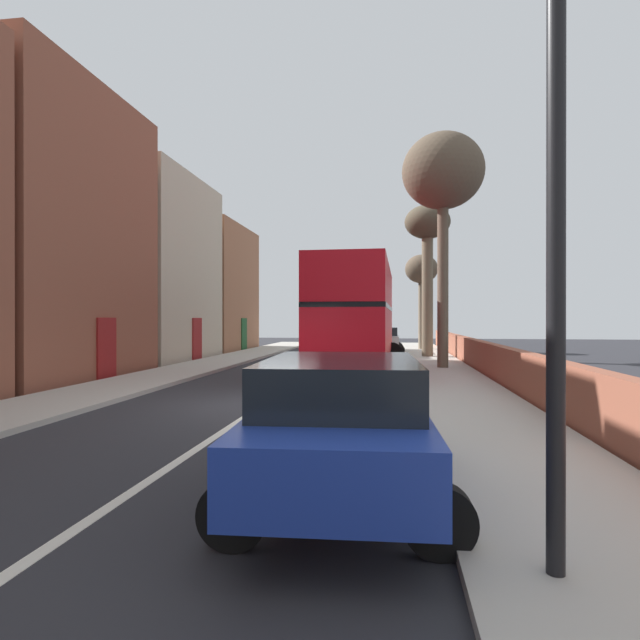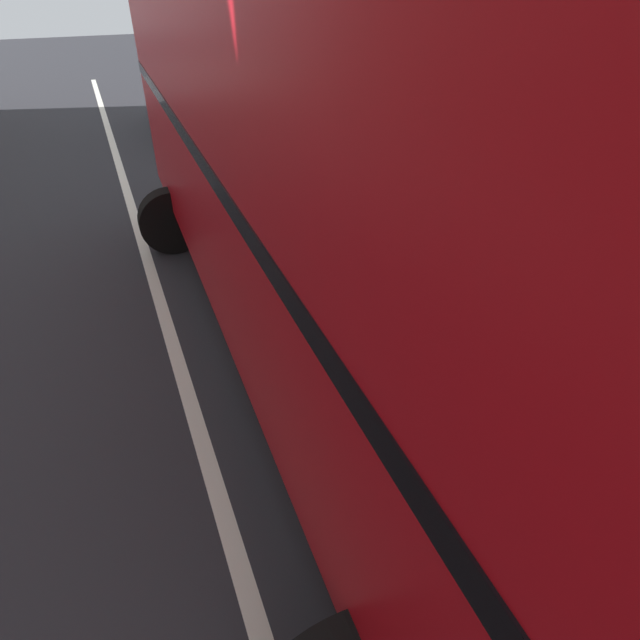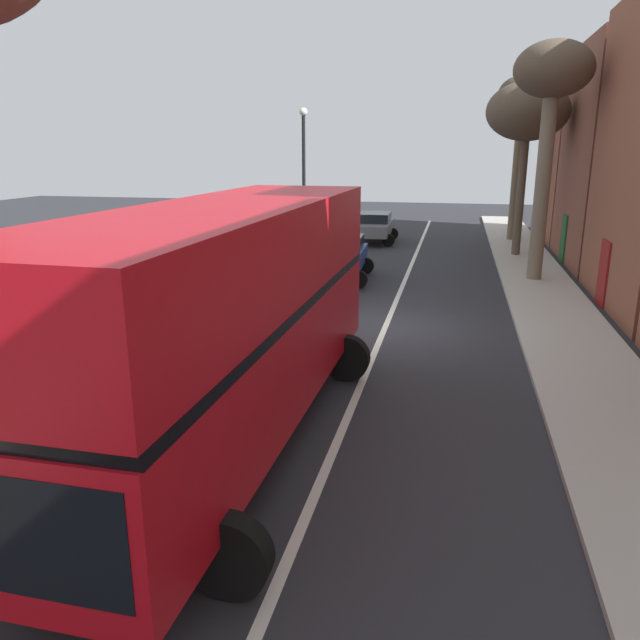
# 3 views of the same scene
# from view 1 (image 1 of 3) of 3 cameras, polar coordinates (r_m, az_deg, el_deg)

# --- Properties ---
(ground_plane) EXTENTS (84.00, 84.00, 0.00)m
(ground_plane) POSITION_cam_1_polar(r_m,az_deg,el_deg) (12.49, -6.30, -9.37)
(ground_plane) COLOR #28282D
(road_centre_line) EXTENTS (0.16, 54.00, 0.01)m
(road_centre_line) POSITION_cam_1_polar(r_m,az_deg,el_deg) (12.48, -6.30, -9.35)
(road_centre_line) COLOR silver
(road_centre_line) RESTS_ON ground
(sidewalk_left) EXTENTS (2.60, 60.00, 0.12)m
(sidewalk_left) POSITION_cam_1_polar(r_m,az_deg,el_deg) (14.48, -25.61, -7.82)
(sidewalk_left) COLOR #B2ADA3
(sidewalk_left) RESTS_ON ground
(sidewalk_right) EXTENTS (2.60, 60.00, 0.12)m
(sidewalk_right) POSITION_cam_1_polar(r_m,az_deg,el_deg) (12.23, 16.86, -9.29)
(sidewalk_right) COLOR #B2ADA3
(sidewalk_right) RESTS_ON ground
(boundary_wall_right) EXTENTS (0.36, 54.00, 1.21)m
(boundary_wall_right) POSITION_cam_1_polar(r_m,az_deg,el_deg) (12.48, 23.96, -6.58)
(boundary_wall_right) COLOR brown
(boundary_wall_right) RESTS_ON ground
(double_decker_bus) EXTENTS (3.68, 10.15, 4.06)m
(double_decker_bus) POSITION_cam_1_polar(r_m,az_deg,el_deg) (19.65, 4.14, 0.99)
(double_decker_bus) COLOR red
(double_decker_bus) RESTS_ON ground
(parked_car_white_right_0) EXTENTS (2.49, 4.39, 1.56)m
(parked_car_white_right_0) POSITION_cam_1_polar(r_m,az_deg,el_deg) (30.02, 7.05, -2.07)
(parked_car_white_right_0) COLOR silver
(parked_car_white_right_0) RESTS_ON ground
(parked_car_blue_right_2) EXTENTS (2.58, 4.41, 1.62)m
(parked_car_blue_right_2) POSITION_cam_1_polar(r_m,az_deg,el_deg) (5.86, 2.48, -11.01)
(parked_car_blue_right_2) COLOR #1E389E
(parked_car_blue_right_2) RESTS_ON ground
(street_tree_right_1) EXTENTS (3.24, 3.24, 9.36)m
(street_tree_right_1) POSITION_cam_1_polar(r_m,az_deg,el_deg) (21.67, 13.60, 15.46)
(street_tree_right_1) COLOR brown
(street_tree_right_1) RESTS_ON sidewalk_right
(street_tree_right_3) EXTENTS (2.11, 2.11, 6.08)m
(street_tree_right_3) POSITION_cam_1_polar(r_m,az_deg,el_deg) (33.60, 11.30, 5.22)
(street_tree_right_3) COLOR #7A6B56
(street_tree_right_3) RESTS_ON sidewalk_right
(street_tree_right_5) EXTENTS (2.36, 2.36, 7.84)m
(street_tree_right_5) POSITION_cam_1_polar(r_m,az_deg,el_deg) (27.33, 11.94, 9.29)
(street_tree_right_5) COLOR brown
(street_tree_right_5) RESTS_ON sidewalk_right
(lamppost_right) EXTENTS (0.32, 0.32, 6.31)m
(lamppost_right) POSITION_cam_1_polar(r_m,az_deg,el_deg) (4.61, 24.93, 22.36)
(lamppost_right) COLOR black
(lamppost_right) RESTS_ON sidewalk_right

